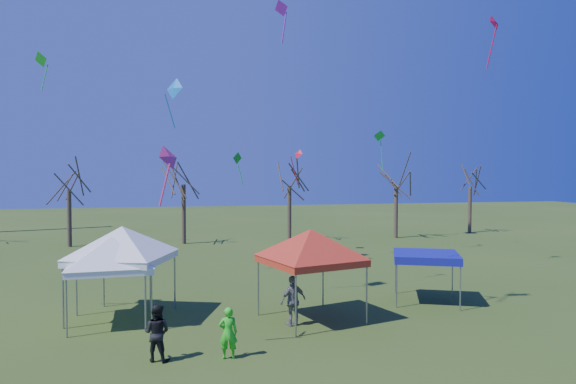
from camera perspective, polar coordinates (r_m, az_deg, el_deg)
name	(u,v)px	position (r m, az deg, el deg)	size (l,w,h in m)	color
ground	(278,340)	(17.60, -1.10, -16.17)	(140.00, 140.00, 0.00)	#314B18
tree_1	(69,170)	(41.64, -23.20, 2.31)	(3.42, 3.42, 7.54)	#3D2D21
tree_2	(183,163)	(40.75, -11.55, 3.15)	(3.71, 3.71, 8.18)	#3D2D21
tree_3	(289,166)	(41.50, 0.15, 2.88)	(3.59, 3.59, 7.91)	#3D2D21
tree_4	(396,167)	(44.52, 11.94, 2.75)	(3.58, 3.58, 7.89)	#3D2D21
tree_5	(470,171)	(50.38, 19.60, 2.22)	(3.39, 3.39, 7.46)	#3D2D21
tent_white_west	(111,243)	(19.94, -19.02, -5.36)	(4.17, 4.17, 3.68)	gray
tent_white_mid	(122,233)	(20.43, -17.96, -4.31)	(4.33, 4.33, 4.05)	gray
tent_red	(311,235)	(19.25, 2.56, -4.83)	(4.33, 4.33, 3.96)	gray
tent_blue	(426,257)	(22.89, 15.09, -6.97)	(3.53, 3.53, 2.10)	gray
person_grey	(293,301)	(18.95, 0.58, -11.98)	(1.06, 0.44, 1.81)	slate
person_dark	(157,333)	(16.07, -14.38, -14.89)	(0.81, 0.63, 1.67)	black
person_green	(228,333)	(15.90, -6.67, -15.27)	(0.56, 0.37, 1.54)	#28DA23
kite_19	(237,159)	(38.39, -5.67, 3.70)	(0.89, 0.83, 2.48)	#179525
kite_22	(298,156)	(35.23, 1.11, 4.06)	(0.88, 0.93, 2.48)	red
kite_12	(379,136)	(42.85, 10.12, 6.10)	(1.05, 0.67, 3.22)	green
kite_2	(41,60)	(42.38, -25.72, 13.11)	(1.30, 1.18, 2.97)	green
kite_1	(169,158)	(15.58, -13.13, 3.69)	(0.85, 0.90, 1.84)	#E63377
kite_11	(174,89)	(30.65, -12.56, 11.14)	(1.17, 1.25, 2.88)	blue
kite_18	(282,9)	(24.15, -0.70, 19.65)	(0.79, 0.86, 1.96)	purple
kite_17	(494,24)	(27.82, 21.95, 16.97)	(0.92, 0.72, 2.62)	red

